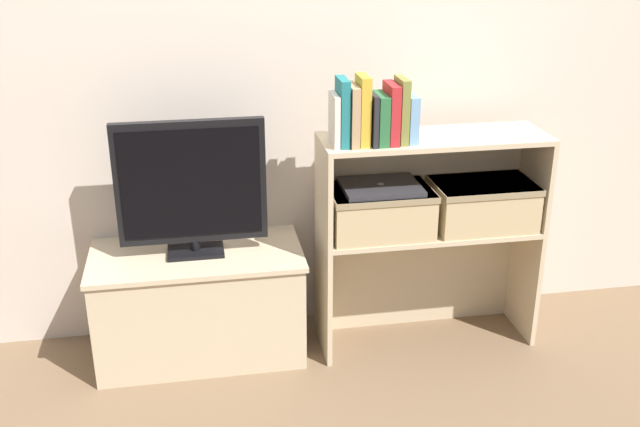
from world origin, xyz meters
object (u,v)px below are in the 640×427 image
object	(u,v)px
book_skyblue	(411,118)
laptop	(381,187)
tv	(191,186)
storage_basket_left	(380,209)
book_teal	(342,112)
book_forest	(380,119)
tv_stand	(199,303)
book_ivory	(334,120)
book_charcoal	(372,118)
book_tan	(352,115)
storage_basket_right	(483,202)
book_olive	(401,110)
book_mustard	(363,110)
book_crimson	(391,113)

from	to	relation	value
book_skyblue	laptop	bearing A→B (deg)	161.12
tv	storage_basket_left	bearing A→B (deg)	-5.39
book_teal	book_forest	size ratio (longest dim) A/B	1.34
tv_stand	book_teal	distance (m)	0.98
book_ivory	laptop	xyz separation A→B (m)	(0.19, 0.03, -0.29)
book_charcoal	book_tan	bearing A→B (deg)	180.00
tv	storage_basket_right	world-z (taller)	tv
book_charcoal	book_skyblue	size ratio (longest dim) A/B	1.08
tv_stand	book_tan	world-z (taller)	book_tan
book_olive	laptop	bearing A→B (deg)	151.07
book_mustard	storage_basket_left	world-z (taller)	book_mustard
tv_stand	laptop	world-z (taller)	laptop
book_teal	book_tan	bearing A→B (deg)	0.00
book_forest	laptop	bearing A→B (deg)	60.67
book_teal	storage_basket_right	xyz separation A→B (m)	(0.59, 0.03, -0.41)
book_tan	tv_stand	bearing A→B (deg)	170.21
tv_stand	book_charcoal	xyz separation A→B (m)	(0.68, -0.10, 0.77)
tv	book_olive	xyz separation A→B (m)	(0.79, -0.10, 0.28)
book_ivory	book_forest	world-z (taller)	book_ivory
tv_stand	laptop	xyz separation A→B (m)	(0.73, -0.07, 0.48)
book_crimson	book_olive	xyz separation A→B (m)	(0.04, 0.00, 0.01)
book_charcoal	storage_basket_right	distance (m)	0.61
book_mustard	storage_basket_left	bearing A→B (deg)	21.19
tv_stand	tv	bearing A→B (deg)	-90.00
book_ivory	book_crimson	distance (m)	0.22
book_tan	storage_basket_left	bearing A→B (deg)	14.91
book_crimson	book_skyblue	world-z (taller)	book_crimson
tv	storage_basket_left	xyz separation A→B (m)	(0.73, -0.07, -0.12)
tv_stand	book_teal	xyz separation A→B (m)	(0.57, -0.10, 0.80)
tv_stand	book_mustard	world-z (taller)	book_mustard
book_skyblue	book_olive	bearing A→B (deg)	180.00
book_ivory	book_olive	xyz separation A→B (m)	(0.25, 0.00, 0.02)
book_mustard	book_crimson	world-z (taller)	book_mustard
book_charcoal	book_crimson	size ratio (longest dim) A/B	0.86
storage_basket_right	book_mustard	bearing A→B (deg)	-176.26
book_charcoal	book_skyblue	distance (m)	0.15
book_teal	storage_basket_left	bearing A→B (deg)	11.64
book_forest	book_olive	xyz separation A→B (m)	(0.08, 0.00, 0.03)
book_charcoal	book_crimson	world-z (taller)	book_crimson
book_crimson	storage_basket_left	size ratio (longest dim) A/B	0.55
book_forest	book_charcoal	bearing A→B (deg)	180.00
book_ivory	book_tan	bearing A→B (deg)	0.00
tv	book_ivory	bearing A→B (deg)	-10.83
book_teal	storage_basket_left	world-z (taller)	book_teal
tv_stand	book_skyblue	xyz separation A→B (m)	(0.83, -0.10, 0.76)
storage_basket_left	book_tan	bearing A→B (deg)	-165.09
tv	book_forest	world-z (taller)	book_forest
storage_basket_left	storage_basket_right	distance (m)	0.43
book_olive	storage_basket_right	size ratio (longest dim) A/B	0.60
book_mustard	book_olive	size ratio (longest dim) A/B	1.06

